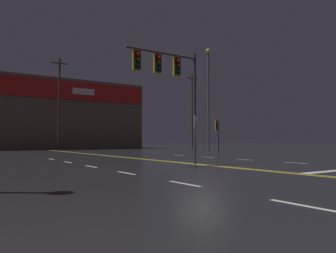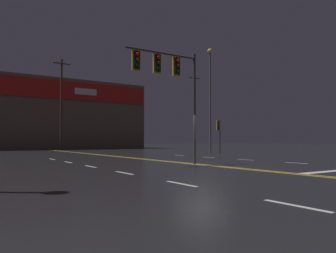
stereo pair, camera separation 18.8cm
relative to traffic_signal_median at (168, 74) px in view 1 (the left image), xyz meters
name	(u,v)px [view 1 (the left image)]	position (x,y,z in m)	size (l,w,h in m)	color
ground_plane	(201,165)	(1.58, -0.64, -4.47)	(200.00, 200.00, 0.00)	black
road_markings	(230,165)	(2.53, -1.68, -4.46)	(14.83, 60.00, 0.01)	gold
traffic_signal_median	(168,74)	(0.00, 0.00, 0.00)	(4.03, 0.36, 5.70)	#38383D
traffic_signal_corner_northeast	(217,129)	(12.52, 10.29, -2.13)	(0.42, 0.36, 3.19)	#38383D
streetlight_near_right	(208,87)	(15.67, 15.27, 2.85)	(0.56, 0.56, 11.81)	#59595E
building_backdrop	(37,115)	(1.58, 37.25, 0.53)	(29.60, 10.23, 9.96)	brown
utility_pole_row	(70,105)	(4.05, 29.57, 1.40)	(46.39, 0.26, 12.22)	#4C3828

